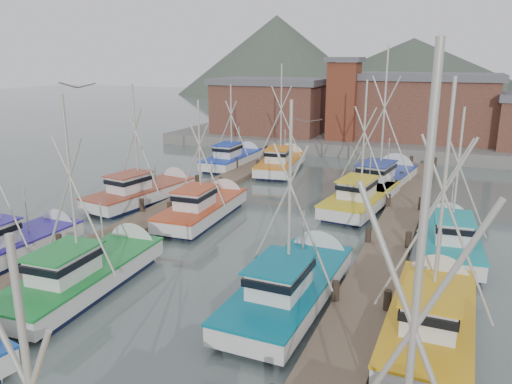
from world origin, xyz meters
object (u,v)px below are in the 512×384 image
at_px(lookout_tower, 343,98).
at_px(boat_12, 282,163).
at_px(boat_8, 206,207).
at_px(boat_4, 91,272).

bearing_deg(lookout_tower, boat_12, -102.06).
height_order(boat_8, boat_12, boat_12).
xyz_separation_m(lookout_tower, boat_12, (-2.52, -11.82, -4.87)).
bearing_deg(lookout_tower, boat_8, -94.94).
relative_size(lookout_tower, boat_4, 0.92).
distance_m(lookout_tower, boat_4, 37.42).
distance_m(lookout_tower, boat_12, 13.03).
height_order(boat_4, boat_12, boat_12).
relative_size(boat_4, boat_8, 1.05).
bearing_deg(lookout_tower, boat_4, -93.57).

